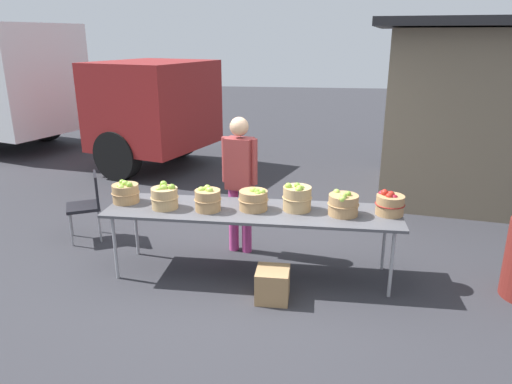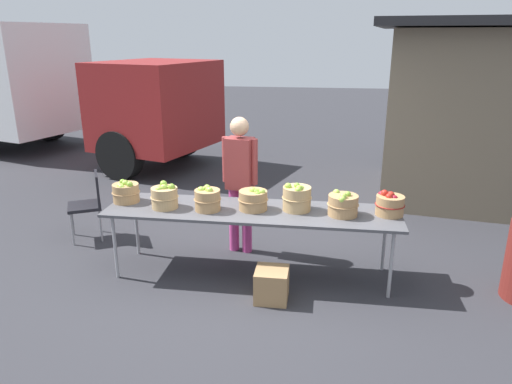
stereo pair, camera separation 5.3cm
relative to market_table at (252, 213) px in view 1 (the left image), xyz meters
name	(u,v)px [view 1 (the left image)]	position (x,y,z in m)	size (l,w,h in m)	color
ground_plane	(252,273)	(0.00, 0.00, -0.72)	(40.00, 40.00, 0.00)	#2D2D33
market_table	(252,213)	(0.00, 0.00, 0.00)	(3.10, 0.76, 0.75)	#4C4C51
apple_basket_green_0	(125,192)	(-1.41, 0.05, 0.15)	(0.31, 0.31, 0.25)	#A87F51
apple_basket_green_1	(165,197)	(-0.93, -0.07, 0.16)	(0.30, 0.30, 0.27)	tan
apple_basket_green_2	(208,199)	(-0.46, -0.07, 0.15)	(0.29, 0.29, 0.27)	#A87F51
apple_basket_green_3	(254,199)	(0.01, 0.01, 0.15)	(0.32, 0.32, 0.24)	#A87F51
apple_basket_green_4	(297,198)	(0.47, 0.06, 0.17)	(0.32, 0.32, 0.30)	tan
apple_basket_green_5	(343,204)	(0.94, -0.02, 0.15)	(0.32, 0.32, 0.26)	#A87F51
apple_basket_red_0	(390,204)	(1.41, 0.06, 0.15)	(0.30, 0.30, 0.26)	#A87F51
vendor_adult	(240,175)	(-0.23, 0.57, 0.25)	(0.43, 0.27, 1.64)	#CC3F8C
box_truck	(20,84)	(-5.91, 5.21, 0.77)	(7.99, 4.38, 2.75)	white
food_kiosk	(487,111)	(3.24, 3.15, 0.67)	(3.90, 3.40, 2.74)	#726651
folding_chair	(89,201)	(-2.19, 0.68, -0.21)	(0.54, 0.54, 0.86)	black
produce_crate	(273,285)	(0.27, -0.51, -0.55)	(0.32, 0.32, 0.32)	#A87F51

